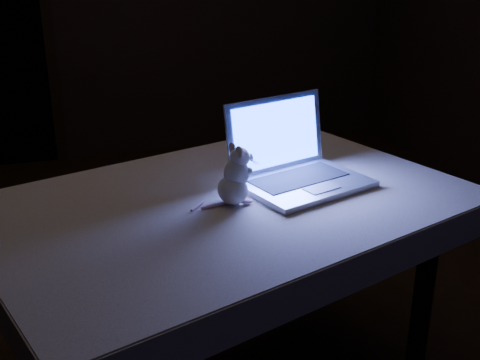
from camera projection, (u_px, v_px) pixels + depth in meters
name	position (u px, v px, depth m)	size (l,w,h in m)	color
floor	(209.00, 305.00, 3.00)	(5.00, 5.00, 0.00)	black
table	(228.00, 301.00, 2.28)	(1.55, 0.99, 0.83)	black
tablecloth	(254.00, 210.00, 2.18)	(1.67, 1.12, 0.12)	beige
laptop	(307.00, 148.00, 2.17)	(0.45, 0.39, 0.30)	#B1B1B6
plush_mouse	(233.00, 175.00, 2.05)	(0.15, 0.15, 0.21)	white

